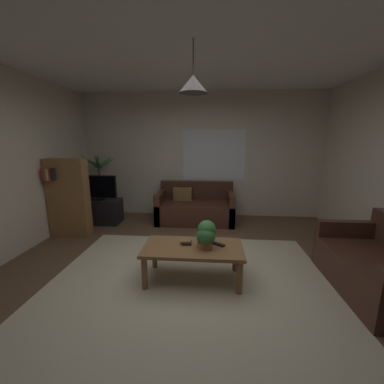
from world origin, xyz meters
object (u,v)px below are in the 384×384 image
(book_on_table_1, at_px, (186,241))
(remote_on_table_0, at_px, (218,244))
(couch_under_window, at_px, (195,209))
(book_on_table_0, at_px, (187,243))
(couch_right_side, at_px, (380,270))
(bookshelf_corner, at_px, (68,198))
(tv_stand, at_px, (99,211))
(pendant_lamp, at_px, (193,84))
(coffee_table, at_px, (193,251))
(potted_plant_on_table, at_px, (206,233))
(potted_palm_corner, at_px, (100,187))
(tv, at_px, (97,187))

(book_on_table_1, distance_m, remote_on_table_0, 0.41)
(couch_under_window, xyz_separation_m, book_on_table_0, (0.04, -2.16, 0.18))
(couch_right_side, xyz_separation_m, book_on_table_0, (-2.21, 0.16, 0.18))
(bookshelf_corner, bearing_deg, tv_stand, 75.66)
(couch_right_side, relative_size, pendant_lamp, 2.58)
(couch_right_side, xyz_separation_m, remote_on_table_0, (-1.82, 0.16, 0.18))
(coffee_table, height_order, bookshelf_corner, bookshelf_corner)
(couch_right_side, xyz_separation_m, book_on_table_1, (-2.22, 0.16, 0.20))
(book_on_table_1, bearing_deg, pendant_lamp, -36.62)
(couch_under_window, xyz_separation_m, remote_on_table_0, (0.43, -2.16, 0.18))
(book_on_table_0, bearing_deg, couch_right_side, -4.24)
(remote_on_table_0, distance_m, potted_plant_on_table, 0.25)
(couch_under_window, bearing_deg, book_on_table_1, -89.33)
(couch_right_side, xyz_separation_m, bookshelf_corner, (-4.44, 1.32, 0.43))
(couch_right_side, distance_m, tv_stand, 4.72)
(couch_under_window, height_order, coffee_table, couch_under_window)
(remote_on_table_0, relative_size, bookshelf_corner, 0.11)
(book_on_table_1, xyz_separation_m, potted_palm_corner, (-2.17, 2.30, 0.20))
(book_on_table_1, distance_m, pendant_lamp, 1.81)
(potted_plant_on_table, relative_size, potted_palm_corner, 0.23)
(couch_under_window, height_order, pendant_lamp, pendant_lamp)
(book_on_table_1, distance_m, tv_stand, 2.78)
(couch_right_side, distance_m, potted_plant_on_table, 2.00)
(remote_on_table_0, bearing_deg, book_on_table_1, -56.70)
(book_on_table_0, height_order, potted_plant_on_table, potted_plant_on_table)
(potted_plant_on_table, distance_m, potted_palm_corner, 3.41)
(couch_under_window, distance_m, tv_stand, 2.03)
(coffee_table, relative_size, book_on_table_0, 10.14)
(coffee_table, relative_size, pendant_lamp, 2.28)
(potted_plant_on_table, bearing_deg, remote_on_table_0, 28.48)
(remote_on_table_0, relative_size, tv_stand, 0.18)
(potted_plant_on_table, height_order, tv_stand, potted_plant_on_table)
(book_on_table_0, xyz_separation_m, book_on_table_1, (-0.01, 0.00, 0.03))
(book_on_table_1, relative_size, tv, 0.15)
(coffee_table, distance_m, tv, 2.91)
(tv, bearing_deg, potted_palm_corner, 106.89)
(remote_on_table_0, relative_size, potted_palm_corner, 0.11)
(couch_right_side, bearing_deg, potted_plant_on_table, -92.14)
(book_on_table_0, distance_m, remote_on_table_0, 0.39)
(tv_stand, bearing_deg, coffee_table, -42.53)
(tv, distance_m, potted_palm_corner, 0.47)
(couch_under_window, distance_m, remote_on_table_0, 2.21)
(couch_right_side, distance_m, pendant_lamp, 2.93)
(couch_right_side, bearing_deg, potted_palm_corner, -119.33)
(potted_plant_on_table, xyz_separation_m, potted_palm_corner, (-2.43, 2.39, 0.05))
(pendant_lamp, bearing_deg, coffee_table, 11.31)
(tv_stand, bearing_deg, couch_right_side, -25.68)
(tv, height_order, bookshelf_corner, bookshelf_corner)
(remote_on_table_0, xyz_separation_m, potted_plant_on_table, (-0.15, -0.08, 0.17))
(pendant_lamp, bearing_deg, couch_under_window, 93.15)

